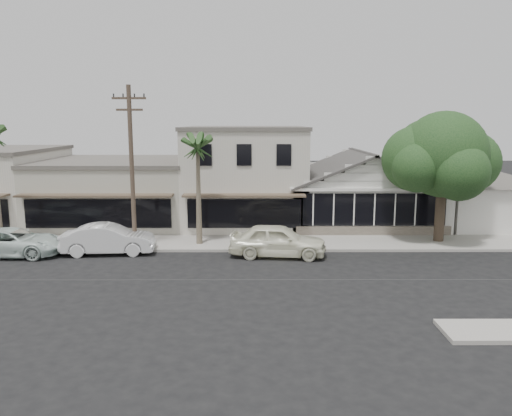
{
  "coord_description": "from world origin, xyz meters",
  "views": [
    {
      "loc": [
        -2.37,
        -21.7,
        7.09
      ],
      "look_at": [
        -2.29,
        6.0,
        2.27
      ],
      "focal_mm": 35.0,
      "sensor_mm": 36.0,
      "label": 1
    }
  ],
  "objects_px": {
    "car_2": "(13,242)",
    "utility_pole": "(132,165)",
    "shade_tree": "(441,157)",
    "car_0": "(278,240)",
    "car_1": "(108,239)"
  },
  "relations": [
    {
      "from": "utility_pole",
      "to": "car_0",
      "type": "distance_m",
      "value": 8.86
    },
    {
      "from": "car_1",
      "to": "shade_tree",
      "type": "xyz_separation_m",
      "value": [
        18.7,
        2.57,
        4.26
      ]
    },
    {
      "from": "car_0",
      "to": "shade_tree",
      "type": "height_order",
      "value": "shade_tree"
    },
    {
      "from": "car_2",
      "to": "shade_tree",
      "type": "xyz_separation_m",
      "value": [
        23.7,
        2.95,
        4.33
      ]
    },
    {
      "from": "car_0",
      "to": "car_1",
      "type": "bearing_deg",
      "value": 92.62
    },
    {
      "from": "car_1",
      "to": "car_0",
      "type": "bearing_deg",
      "value": -98.02
    },
    {
      "from": "utility_pole",
      "to": "car_1",
      "type": "distance_m",
      "value": 4.22
    },
    {
      "from": "shade_tree",
      "to": "car_2",
      "type": "bearing_deg",
      "value": -172.91
    },
    {
      "from": "utility_pole",
      "to": "shade_tree",
      "type": "xyz_separation_m",
      "value": [
        17.42,
        1.96,
        0.28
      ]
    },
    {
      "from": "utility_pole",
      "to": "shade_tree",
      "type": "distance_m",
      "value": 17.53
    },
    {
      "from": "car_2",
      "to": "utility_pole",
      "type": "bearing_deg",
      "value": -81.02
    },
    {
      "from": "utility_pole",
      "to": "car_1",
      "type": "relative_size",
      "value": 1.83
    },
    {
      "from": "utility_pole",
      "to": "shade_tree",
      "type": "height_order",
      "value": "utility_pole"
    },
    {
      "from": "utility_pole",
      "to": "car_0",
      "type": "xyz_separation_m",
      "value": [
        7.86,
        -1.16,
        -3.92
      ]
    },
    {
      "from": "car_0",
      "to": "shade_tree",
      "type": "distance_m",
      "value": 10.9
    }
  ]
}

